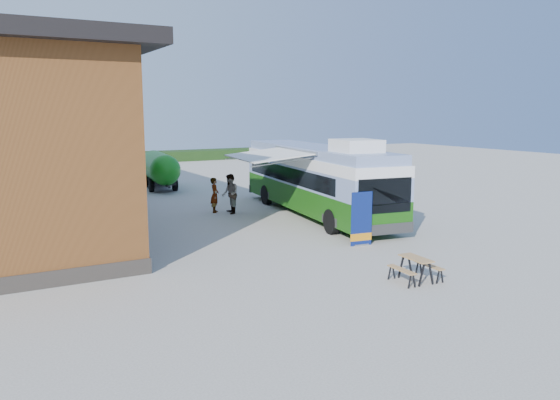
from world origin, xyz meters
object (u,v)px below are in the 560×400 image
person_b (230,194)px  person_a (215,195)px  bus (316,177)px  banner (361,224)px  picnic_table (416,264)px  slurry_tanker (159,168)px

person_b → person_a: bearing=-129.7°
bus → banner: bearing=-99.5°
picnic_table → person_a: bearing=97.4°
banner → person_b: size_ratio=1.04×
bus → slurry_tanker: bearing=115.1°
person_b → banner: bearing=22.3°
picnic_table → person_b: 12.82m
banner → person_b: banner is taller
banner → person_b: bearing=108.8°
bus → person_b: size_ratio=6.51×
person_b → picnic_table: bearing=12.9°
slurry_tanker → person_b: bearing=-80.5°
bus → slurry_tanker: 13.35m
banner → picnic_table: (-1.27, -4.35, -0.30)m
picnic_table → slurry_tanker: slurry_tanker is taller
banner → person_b: (-1.69, 8.46, 0.15)m
picnic_table → person_a: size_ratio=0.76×
bus → person_a: 5.18m
person_a → slurry_tanker: (0.06, 9.71, 0.50)m
picnic_table → person_b: person_b is taller
bus → person_a: bearing=151.2°
bus → banner: 6.48m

